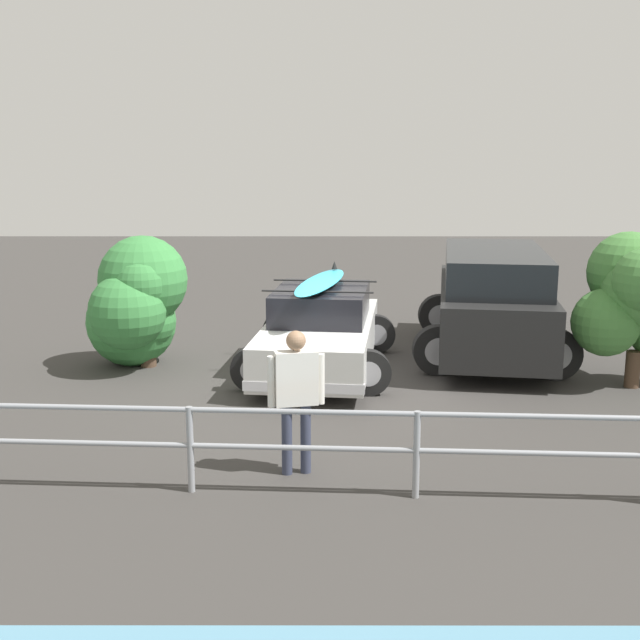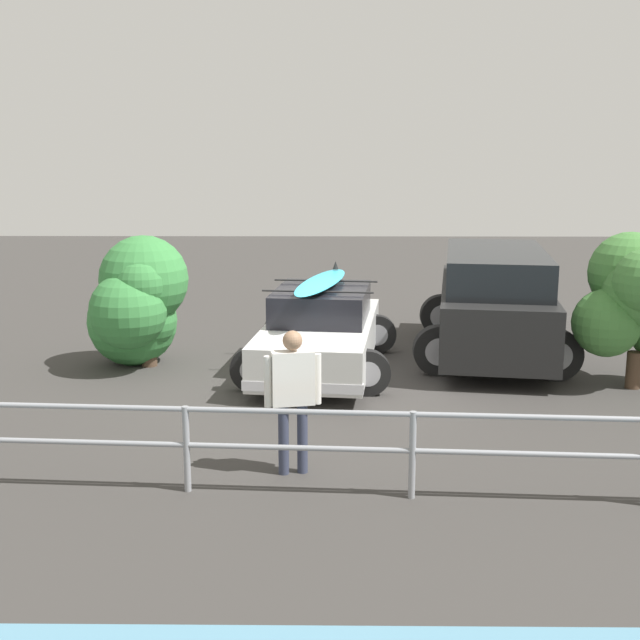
% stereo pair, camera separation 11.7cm
% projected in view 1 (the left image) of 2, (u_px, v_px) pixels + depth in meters
% --- Properties ---
extents(ground_plane, '(44.00, 44.00, 0.02)m').
position_uv_depth(ground_plane, '(310.00, 382.00, 12.29)').
color(ground_plane, '#383533').
rests_on(ground_plane, ground).
extents(sedan_car, '(2.62, 4.27, 1.59)m').
position_uv_depth(sedan_car, '(320.00, 331.00, 12.83)').
color(sedan_car, silver).
rests_on(sedan_car, ground).
extents(suv_car, '(2.99, 4.98, 1.83)m').
position_uv_depth(suv_car, '(493.00, 301.00, 13.71)').
color(suv_car, black).
rests_on(suv_car, ground).
extents(person_bystander, '(0.61, 0.27, 1.59)m').
position_uv_depth(person_bystander, '(296.00, 389.00, 8.56)').
color(person_bystander, '#33384C').
rests_on(person_bystander, ground).
extents(railing_fence, '(9.25, 0.64, 0.91)m').
position_uv_depth(railing_fence, '(417.00, 439.00, 8.00)').
color(railing_fence, gray).
rests_on(railing_fence, ground).
extents(bush_near_left, '(1.71, 1.94, 2.18)m').
position_uv_depth(bush_near_left, '(136.00, 303.00, 12.90)').
color(bush_near_left, '#4C3828').
rests_on(bush_near_left, ground).
extents(bush_near_right, '(1.73, 1.80, 2.28)m').
position_uv_depth(bush_near_right, '(632.00, 293.00, 11.84)').
color(bush_near_right, '#4C3828').
rests_on(bush_near_right, ground).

